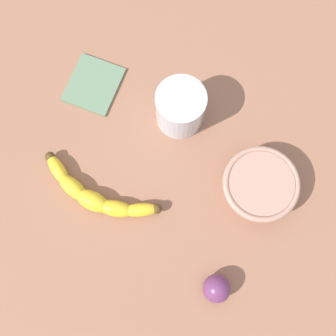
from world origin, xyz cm
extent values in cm
cube|color=#98654D|center=(0.00, 0.00, 1.50)|extent=(120.00, 120.00, 3.00)
ellipsoid|color=yellow|center=(3.98, 19.55, 4.78)|extent=(6.93, 6.39, 2.56)
ellipsoid|color=yellow|center=(0.88, 16.17, 4.78)|extent=(6.46, 7.40, 3.06)
ellipsoid|color=yellow|center=(-1.23, 12.10, 4.78)|extent=(5.68, 7.69, 3.55)
ellipsoid|color=yellow|center=(-2.21, 7.62, 4.78)|extent=(3.61, 7.12, 3.06)
ellipsoid|color=yellow|center=(-1.98, 3.04, 4.78)|extent=(3.76, 7.25, 2.56)
sphere|color=#513819|center=(6.36, 21.54, 4.78)|extent=(1.96, 1.96, 1.96)
sphere|color=#513819|center=(-1.42, -0.01, 4.78)|extent=(1.96, 1.96, 1.96)
cylinder|color=silver|center=(17.73, -2.43, 7.76)|extent=(9.44, 9.44, 9.52)
cylinder|color=beige|center=(17.73, -2.43, 7.50)|extent=(8.94, 8.94, 8.50)
cylinder|color=tan|center=(4.74, -18.51, 5.74)|extent=(11.95, 11.95, 5.49)
torus|color=tan|center=(4.74, -18.51, 7.89)|extent=(14.19, 14.19, 1.20)
sphere|color=#6B3360|center=(-14.44, -12.15, 5.50)|extent=(5.01, 5.01, 5.01)
cube|color=slate|center=(22.77, 15.82, 3.30)|extent=(13.33, 12.44, 0.60)
camera|label=1|loc=(-9.73, -3.00, 76.68)|focal=41.29mm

